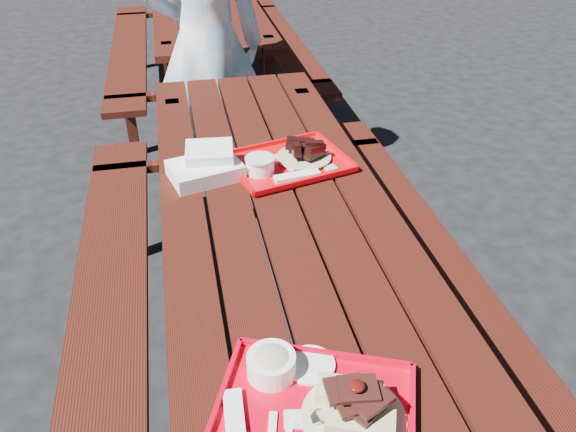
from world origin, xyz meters
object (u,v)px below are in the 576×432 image
at_px(picnic_table_far, 206,27).
at_px(person, 206,45).
at_px(picnic_table_near, 279,255).
at_px(far_tray, 287,162).
at_px(near_tray, 316,398).

distance_m(picnic_table_far, person, 1.37).
height_order(picnic_table_near, far_tray, far_tray).
bearing_deg(picnic_table_far, picnic_table_near, -90.00).
relative_size(picnic_table_far, far_tray, 5.10).
relative_size(near_tray, person, 0.29).
bearing_deg(person, far_tray, 100.91).
bearing_deg(person, picnic_table_near, 96.15).
xyz_separation_m(picnic_table_near, person, (-0.09, 1.46, 0.28)).
height_order(picnic_table_far, near_tray, near_tray).
xyz_separation_m(picnic_table_near, picnic_table_far, (0.00, 2.80, 0.00)).
distance_m(picnic_table_near, near_tray, 0.79).
relative_size(picnic_table_near, person, 1.44).
relative_size(far_tray, person, 0.28).
height_order(near_tray, person, person).
height_order(near_tray, far_tray, near_tray).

